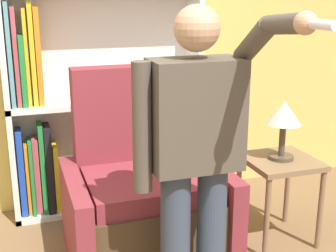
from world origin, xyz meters
TOP-DOWN VIEW (x-y plane):
  - wall_back at (-0.01, 2.03)m, footprint 8.00×0.11m
  - bookcase at (-0.02, 1.87)m, footprint 1.46×0.28m
  - armchair at (0.23, 1.09)m, footprint 0.98×0.81m
  - person_standing at (0.30, 0.41)m, footprint 0.58×0.78m
  - side_table at (1.13, 0.97)m, footprint 0.45×0.45m
  - table_lamp at (1.13, 0.97)m, footprint 0.23×0.23m

SIDE VIEW (x-z plane):
  - armchair at x=0.23m, z-range -0.22..0.98m
  - side_table at x=1.13m, z-range 0.19..0.78m
  - bookcase at x=-0.02m, z-range -0.04..1.66m
  - table_lamp at x=1.13m, z-range 0.68..1.07m
  - person_standing at x=0.30m, z-range 0.12..1.72m
  - wall_back at x=-0.01m, z-range 0.00..2.80m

